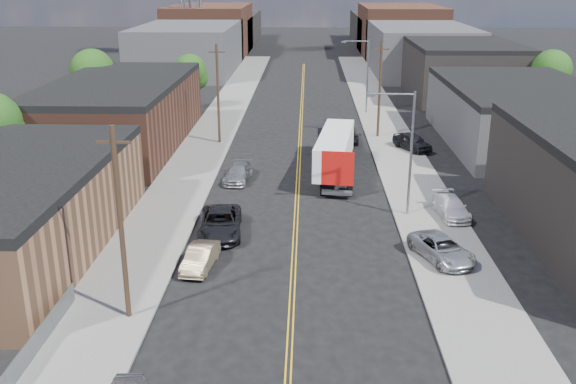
# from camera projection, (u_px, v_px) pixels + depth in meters

# --- Properties ---
(ground) EXTENTS (260.00, 260.00, 0.00)m
(ground) POSITION_uv_depth(u_px,v_px,m) (301.00, 113.00, 79.51)
(ground) COLOR black
(ground) RESTS_ON ground
(centerline) EXTENTS (0.32, 120.00, 0.01)m
(centerline) POSITION_uv_depth(u_px,v_px,m) (300.00, 144.00, 65.33)
(centerline) COLOR gold
(centerline) RESTS_ON ground
(sidewalk_left) EXTENTS (5.00, 140.00, 0.15)m
(sidewalk_left) POSITION_uv_depth(u_px,v_px,m) (207.00, 143.00, 65.58)
(sidewalk_left) COLOR slate
(sidewalk_left) RESTS_ON ground
(sidewalk_right) EXTENTS (5.00, 140.00, 0.15)m
(sidewalk_right) POSITION_uv_depth(u_px,v_px,m) (393.00, 144.00, 65.03)
(sidewalk_right) COLOR slate
(sidewalk_right) RESTS_ON ground
(warehouse_tan) EXTENTS (12.00, 22.00, 5.60)m
(warehouse_tan) POSITION_uv_depth(u_px,v_px,m) (2.00, 209.00, 39.42)
(warehouse_tan) COLOR #8A5D3F
(warehouse_tan) RESTS_ON ground
(warehouse_brown) EXTENTS (12.00, 26.00, 6.60)m
(warehouse_brown) POSITION_uv_depth(u_px,v_px,m) (119.00, 113.00, 63.83)
(warehouse_brown) COLOR #4F2B1F
(warehouse_brown) RESTS_ON ground
(industrial_right_b) EXTENTS (14.00, 24.00, 6.10)m
(industrial_right_b) POSITION_uv_depth(u_px,v_px,m) (518.00, 114.00, 64.65)
(industrial_right_b) COLOR #313133
(industrial_right_b) RESTS_ON ground
(industrial_right_c) EXTENTS (14.00, 22.00, 7.60)m
(industrial_right_c) POSITION_uv_depth(u_px,v_px,m) (461.00, 69.00, 88.98)
(industrial_right_c) COLOR black
(industrial_right_c) RESTS_ON ground
(skyline_left_a) EXTENTS (16.00, 30.00, 8.00)m
(skyline_left_a) POSITION_uv_depth(u_px,v_px,m) (189.00, 48.00, 111.86)
(skyline_left_a) COLOR #313133
(skyline_left_a) RESTS_ON ground
(skyline_right_a) EXTENTS (16.00, 30.00, 8.00)m
(skyline_right_a) POSITION_uv_depth(u_px,v_px,m) (419.00, 49.00, 110.71)
(skyline_right_a) COLOR #313133
(skyline_right_a) RESTS_ON ground
(skyline_left_b) EXTENTS (16.00, 26.00, 10.00)m
(skyline_left_b) POSITION_uv_depth(u_px,v_px,m) (210.00, 30.00, 135.16)
(skyline_left_b) COLOR #4F2B1F
(skyline_left_b) RESTS_ON ground
(skyline_right_b) EXTENTS (16.00, 26.00, 10.00)m
(skyline_right_b) POSITION_uv_depth(u_px,v_px,m) (400.00, 30.00, 134.01)
(skyline_right_b) COLOR #4F2B1F
(skyline_right_b) RESTS_ON ground
(skyline_left_c) EXTENTS (16.00, 40.00, 7.00)m
(skyline_left_c) POSITION_uv_depth(u_px,v_px,m) (222.00, 29.00, 154.56)
(skyline_left_c) COLOR black
(skyline_left_c) RESTS_ON ground
(skyline_right_c) EXTENTS (16.00, 40.00, 7.00)m
(skyline_right_c) POSITION_uv_depth(u_px,v_px,m) (388.00, 30.00, 153.40)
(skyline_right_c) COLOR black
(skyline_right_c) RESTS_ON ground
(streetlight_near) EXTENTS (3.39, 0.25, 9.00)m
(streetlight_near) POSITION_uv_depth(u_px,v_px,m) (406.00, 144.00, 44.48)
(streetlight_near) COLOR gray
(streetlight_near) RESTS_ON ground
(streetlight_far) EXTENTS (3.39, 0.25, 9.00)m
(streetlight_far) POSITION_uv_depth(u_px,v_px,m) (364.00, 70.00, 77.56)
(streetlight_far) COLOR gray
(streetlight_far) RESTS_ON ground
(utility_pole_left_near) EXTENTS (1.60, 0.26, 10.00)m
(utility_pole_left_near) POSITION_uv_depth(u_px,v_px,m) (121.00, 224.00, 30.81)
(utility_pole_left_near) COLOR black
(utility_pole_left_near) RESTS_ON ground
(utility_pole_left_far) EXTENTS (1.60, 0.26, 10.00)m
(utility_pole_left_far) POSITION_uv_depth(u_px,v_px,m) (218.00, 93.00, 63.89)
(utility_pole_left_far) COLOR black
(utility_pole_left_far) RESTS_ON ground
(utility_pole_right) EXTENTS (1.60, 0.26, 10.00)m
(utility_pole_right) POSITION_uv_depth(u_px,v_px,m) (380.00, 89.00, 66.26)
(utility_pole_right) COLOR black
(utility_pole_right) RESTS_ON ground
(chainlink_fence) EXTENTS (0.05, 16.00, 1.22)m
(chainlink_fence) POSITION_uv_depth(u_px,v_px,m) (6.00, 384.00, 26.22)
(chainlink_fence) COLOR slate
(chainlink_fence) RESTS_ON ground
(tree_left_mid) EXTENTS (5.10, 5.04, 8.37)m
(tree_left_mid) POSITION_uv_depth(u_px,v_px,m) (93.00, 74.00, 73.69)
(tree_left_mid) COLOR black
(tree_left_mid) RESTS_ON ground
(tree_left_far) EXTENTS (4.35, 4.20, 6.97)m
(tree_left_far) POSITION_uv_depth(u_px,v_px,m) (191.00, 73.00, 80.31)
(tree_left_far) COLOR black
(tree_left_far) RESTS_ON ground
(tree_right_far) EXTENTS (4.85, 4.76, 7.91)m
(tree_right_far) POSITION_uv_depth(u_px,v_px,m) (552.00, 72.00, 76.96)
(tree_right_far) COLOR black
(tree_right_far) RESTS_ON ground
(semi_truck) EXTENTS (3.91, 14.78, 3.80)m
(semi_truck) POSITION_uv_depth(u_px,v_px,m) (334.00, 148.00, 55.57)
(semi_truck) COLOR white
(semi_truck) RESTS_ON ground
(car_left_b) EXTENTS (1.93, 4.26, 1.36)m
(car_left_b) POSITION_uv_depth(u_px,v_px,m) (200.00, 257.00, 37.79)
(car_left_b) COLOR #796A4F
(car_left_b) RESTS_ON ground
(car_left_c) EXTENTS (3.21, 6.13, 1.65)m
(car_left_c) POSITION_uv_depth(u_px,v_px,m) (220.00, 223.00, 42.60)
(car_left_c) COLOR black
(car_left_c) RESTS_ON ground
(car_left_d) EXTENTS (2.40, 4.87, 1.36)m
(car_left_d) POSITION_uv_depth(u_px,v_px,m) (238.00, 173.00, 53.58)
(car_left_d) COLOR gray
(car_left_d) RESTS_ON ground
(car_right_lot_a) EXTENTS (4.00, 5.52, 1.40)m
(car_right_lot_a) POSITION_uv_depth(u_px,v_px,m) (442.00, 249.00, 38.57)
(car_right_lot_a) COLOR #B2B6B7
(car_right_lot_a) RESTS_ON sidewalk_right
(car_right_lot_b) EXTENTS (2.32, 4.80, 1.35)m
(car_right_lot_b) POSITION_uv_depth(u_px,v_px,m) (451.00, 207.00, 45.51)
(car_right_lot_b) COLOR silver
(car_right_lot_b) RESTS_ON sidewalk_right
(car_right_lot_c) EXTENTS (3.83, 5.11, 1.62)m
(car_right_lot_c) POSITION_uv_depth(u_px,v_px,m) (412.00, 141.00, 62.51)
(car_right_lot_c) COLOR black
(car_right_lot_c) RESTS_ON sidewalk_right
(car_ahead_truck) EXTENTS (2.84, 5.97, 1.64)m
(car_ahead_truck) POSITION_uv_depth(u_px,v_px,m) (344.00, 134.00, 66.07)
(car_ahead_truck) COLOR black
(car_ahead_truck) RESTS_ON ground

